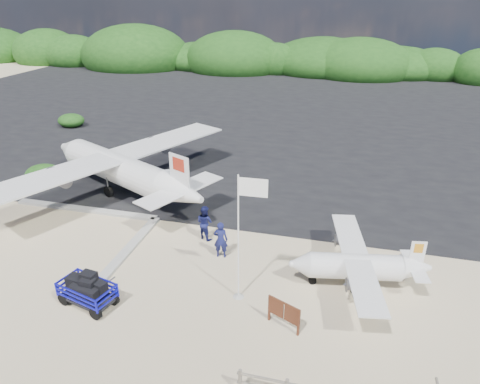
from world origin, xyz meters
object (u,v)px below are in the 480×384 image
object	(u,v)px
baggage_cart	(90,304)
signboard	(283,327)
crew_a	(221,240)
crew_b	(205,222)
flagpole	(238,296)
aircraft_large	(438,148)
aircraft_small	(254,97)

from	to	relation	value
baggage_cart	signboard	bearing A→B (deg)	19.13
crew_a	crew_b	distance (m)	1.92
flagpole	crew_b	world-z (taller)	flagpole
crew_a	baggage_cart	bearing A→B (deg)	40.68
flagpole	aircraft_large	distance (m)	24.99
baggage_cart	aircraft_small	distance (m)	39.17
flagpole	signboard	world-z (taller)	flagpole
aircraft_large	crew_b	bearing A→B (deg)	77.91
aircraft_large	crew_a	bearing A→B (deg)	82.55
flagpole	aircraft_small	distance (m)	37.91
flagpole	crew_b	size ratio (longest dim) A/B	3.00
crew_a	aircraft_small	world-z (taller)	crew_a
crew_a	signboard	bearing A→B (deg)	125.03
baggage_cart	crew_a	world-z (taller)	crew_a
crew_a	aircraft_small	distance (m)	34.92
baggage_cart	crew_b	distance (m)	6.94
aircraft_large	signboard	bearing A→B (deg)	94.77
signboard	aircraft_small	world-z (taller)	aircraft_small
baggage_cart	aircraft_large	distance (m)	29.75
aircraft_small	crew_b	bearing A→B (deg)	87.96
crew_b	aircraft_large	bearing A→B (deg)	-103.06
crew_a	aircraft_large	xyz separation A→B (m)	(12.82, 19.58, -0.95)
crew_b	aircraft_small	bearing A→B (deg)	-57.03
flagpole	signboard	size ratio (longest dim) A/B	3.74
baggage_cart	crew_b	size ratio (longest dim) A/B	1.33
signboard	crew_a	world-z (taller)	crew_a
baggage_cart	crew_a	bearing A→B (deg)	62.42
baggage_cart	crew_b	bearing A→B (deg)	78.59
aircraft_large	aircraft_small	distance (m)	23.96
aircraft_small	aircraft_large	bearing A→B (deg)	131.63
flagpole	signboard	xyz separation A→B (m)	(2.14, -1.35, 0.00)
baggage_cart	crew_b	world-z (taller)	crew_b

